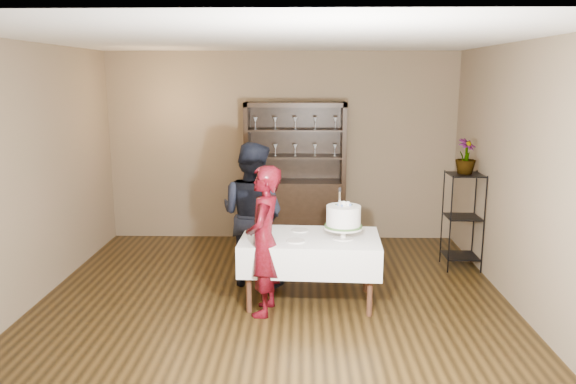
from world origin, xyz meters
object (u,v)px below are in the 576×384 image
(plant_etagere, at_px, (463,217))
(man, at_px, (252,214))
(cake, at_px, (343,218))
(china_hutch, at_px, (295,197))
(cake_table, at_px, (310,252))
(woman, at_px, (264,241))
(potted_plant, at_px, (466,156))

(plant_etagere, bearing_deg, man, -166.52)
(man, xyz_separation_m, cake, (0.99, -0.59, 0.11))
(china_hutch, xyz_separation_m, cake, (0.52, -2.25, 0.27))
(china_hutch, bearing_deg, plant_etagere, -26.83)
(plant_etagere, relative_size, cake_table, 0.81)
(man, bearing_deg, cake_table, 170.38)
(china_hutch, distance_m, man, 1.73)
(cake, bearing_deg, woman, -163.63)
(cake_table, relative_size, potted_plant, 3.47)
(cake_table, height_order, man, man)
(cake_table, relative_size, man, 0.90)
(woman, height_order, potted_plant, potted_plant)
(china_hutch, relative_size, cake_table, 1.36)
(plant_etagere, bearing_deg, cake, -142.52)
(cake, relative_size, potted_plant, 1.28)
(cake_table, bearing_deg, potted_plant, 31.17)
(plant_etagere, xyz_separation_m, potted_plant, (-0.01, 0.02, 0.75))
(plant_etagere, distance_m, potted_plant, 0.75)
(plant_etagere, height_order, potted_plant, potted_plant)
(cake_table, height_order, woman, woman)
(cake_table, xyz_separation_m, man, (-0.65, 0.52, 0.28))
(plant_etagere, distance_m, cake_table, 2.21)
(cake_table, relative_size, cake, 2.71)
(plant_etagere, bearing_deg, woman, -148.77)
(cake_table, bearing_deg, china_hutch, 94.87)
(man, relative_size, potted_plant, 3.86)
(plant_etagere, distance_m, man, 2.62)
(china_hutch, relative_size, woman, 1.33)
(plant_etagere, distance_m, cake, 1.98)
(cake, bearing_deg, potted_plant, 37.93)
(potted_plant, bearing_deg, man, -166.16)
(cake, bearing_deg, plant_etagere, 37.48)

